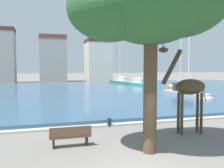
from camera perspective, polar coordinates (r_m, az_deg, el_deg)
harbor_water at (r=34.69m, az=-11.27°, el=-1.71°), size 80.92×40.73×0.32m
quay_edge_coping at (r=14.54m, az=-3.45°, el=-9.69°), size 80.92×0.50×0.12m
giraffe_statue at (r=13.35m, az=17.21°, el=-1.01°), size 2.66×0.83×4.64m
sailboat_green at (r=50.56m, az=1.85°, el=0.52°), size 2.97×9.87×8.84m
sailboat_grey at (r=28.97m, az=17.21°, el=-2.11°), size 2.37×7.46×7.84m
sailboat_orange at (r=37.35m, az=15.63°, el=-1.07°), size 4.11×8.13×7.49m
sailboat_teal at (r=43.99m, az=7.37°, el=-0.06°), size 4.05×8.85×6.29m
shade_tree at (r=10.33m, az=9.60°, el=18.34°), size 6.50×4.56×7.90m
mooring_bollard at (r=14.52m, az=-0.67°, el=-8.93°), size 0.24×0.24×0.50m
park_bench at (r=11.05m, az=-9.64°, el=-11.80°), size 1.80×0.44×0.92m
townhouse_end_terrace at (r=60.05m, az=-13.67°, el=5.61°), size 6.11×7.95×10.87m
townhouse_narrow_midrow at (r=60.51m, az=-3.26°, el=5.45°), size 5.91×6.06×10.34m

